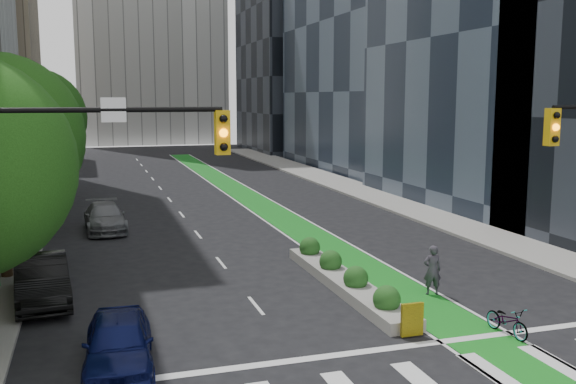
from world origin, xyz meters
TOP-DOWN VIEW (x-y plane):
  - ground at (0.00, 0.00)m, footprint 160.00×160.00m
  - sidewalk_left at (-11.80, 25.00)m, footprint 3.60×90.00m
  - sidewalk_right at (11.80, 25.00)m, footprint 3.60×90.00m
  - bike_lane_paint at (3.00, 30.00)m, footprint 2.20×70.00m
  - building_dark_end at (20.00, 68.00)m, footprint 14.00×18.00m
  - tree_midfar at (-11.00, 22.00)m, footprint 5.60×5.60m
  - tree_far at (-11.00, 32.00)m, footprint 6.60×6.60m
  - signal_left at (-8.70, 0.46)m, footprint 6.14×0.51m
  - median_planter at (1.20, 7.04)m, footprint 1.20×10.26m
  - bicycle at (4.02, 1.12)m, footprint 0.80×1.77m
  - cyclist at (3.89, 5.32)m, footprint 0.74×0.56m
  - parked_car_left_near at (-7.22, 2.00)m, footprint 2.00×4.45m
  - parked_car_left_mid at (-9.50, 8.52)m, footprint 2.20×5.11m
  - parked_car_left_far at (-7.06, 20.49)m, footprint 2.26×5.09m

SIDE VIEW (x-z plane):
  - ground at x=0.00m, z-range 0.00..0.00m
  - bike_lane_paint at x=3.00m, z-range 0.00..0.01m
  - sidewalk_left at x=-11.80m, z-range 0.00..0.15m
  - sidewalk_right at x=11.80m, z-range 0.00..0.15m
  - median_planter at x=1.20m, z-range -0.18..0.92m
  - bicycle at x=4.02m, z-range 0.00..0.90m
  - parked_car_left_far at x=-7.06m, z-range 0.00..1.45m
  - parked_car_left_near at x=-7.22m, z-range 0.00..1.48m
  - parked_car_left_mid at x=-9.50m, z-range 0.00..1.64m
  - cyclist at x=3.89m, z-range 0.00..1.83m
  - signal_left at x=-8.70m, z-range 1.18..8.38m
  - tree_midfar at x=-11.00m, z-range 1.07..8.83m
  - tree_far at x=-11.00m, z-range 1.19..10.20m
  - building_dark_end at x=20.00m, z-range 0.00..28.00m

